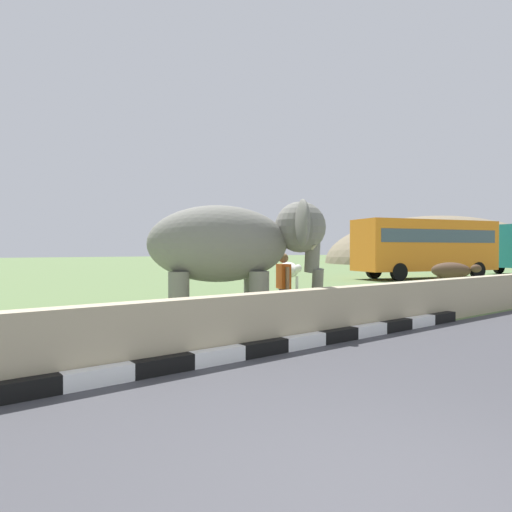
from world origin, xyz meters
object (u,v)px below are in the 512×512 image
object	(u,v)px
bus_orange	(426,244)
cow_mid	(452,271)
elephant	(235,245)
person_handler	(284,284)
cow_near	(289,271)

from	to	relation	value
bus_orange	cow_mid	distance (m)	9.39
elephant	person_handler	distance (m)	1.56
elephant	bus_orange	world-z (taller)	bus_orange
elephant	bus_orange	distance (m)	20.34
elephant	bus_orange	bearing A→B (deg)	20.30
person_handler	cow_near	bearing A→B (deg)	47.22
bus_orange	cow_mid	xyz separation A→B (m)	(-7.36, -5.71, -1.21)
person_handler	bus_orange	world-z (taller)	bus_orange
person_handler	cow_mid	size ratio (longest dim) A/B	0.87
cow_mid	bus_orange	bearing A→B (deg)	37.77
elephant	cow_mid	world-z (taller)	elephant
person_handler	cow_mid	distance (m)	10.58
bus_orange	cow_near	xyz separation A→B (m)	(-12.24, -1.25, -1.21)
bus_orange	cow_near	distance (m)	12.37
cow_mid	elephant	bearing A→B (deg)	-173.42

